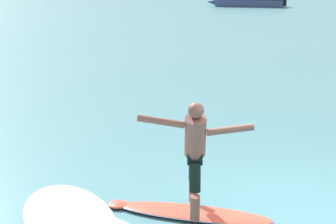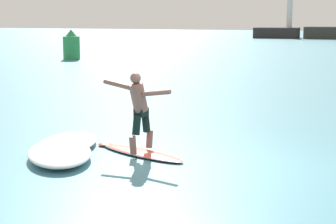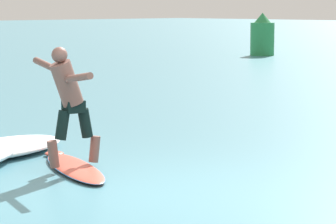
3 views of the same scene
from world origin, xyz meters
name	(u,v)px [view 3 (image 3 of 3)]	position (x,y,z in m)	size (l,w,h in m)	color
ground_plane	(131,193)	(0.00, 0.00, 0.00)	(200.00, 200.00, 0.00)	teal
surfboard	(74,167)	(-1.51, 0.30, 0.04)	(2.32, 1.29, 0.22)	#DD5341
surfer	(68,97)	(-1.48, 0.21, 1.00)	(1.50, 0.81, 1.58)	brown
channel_marker_buoy	(262,36)	(-15.69, 21.56, 0.85)	(1.07, 1.07, 1.89)	#288447
wave_foam_at_tail	(3,148)	(-3.16, 0.25, 0.10)	(1.70, 2.47, 0.20)	white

